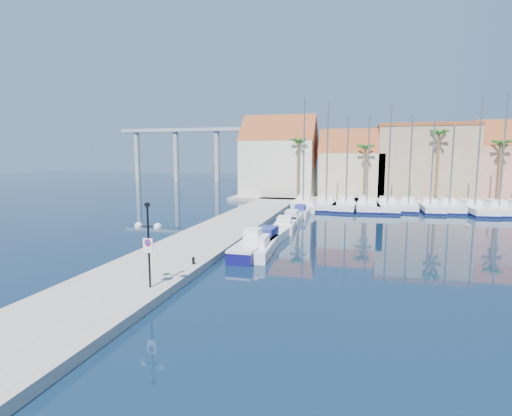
% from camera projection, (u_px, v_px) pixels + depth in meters
% --- Properties ---
extents(ground, '(260.00, 260.00, 0.00)m').
position_uv_depth(ground, '(291.00, 295.00, 20.89)').
color(ground, black).
rests_on(ground, ground).
extents(quay_west, '(6.00, 77.00, 0.50)m').
position_uv_depth(quay_west, '(217.00, 233.00, 36.05)').
color(quay_west, gray).
rests_on(quay_west, ground).
extents(shore_north, '(54.00, 16.00, 0.50)m').
position_uv_depth(shore_north, '(402.00, 199.00, 64.42)').
color(shore_north, gray).
rests_on(shore_north, ground).
extents(lamp_post, '(1.50, 0.46, 4.42)m').
position_uv_depth(lamp_post, '(148.00, 232.00, 20.23)').
color(lamp_post, black).
rests_on(lamp_post, quay_west).
extents(bollard, '(0.18, 0.18, 0.45)m').
position_uv_depth(bollard, '(193.00, 261.00, 24.93)').
color(bollard, black).
rests_on(bollard, quay_west).
extents(fishing_boat, '(1.83, 5.33, 1.86)m').
position_uv_depth(fishing_boat, '(250.00, 248.00, 28.94)').
color(fishing_boat, '#100D4F').
rests_on(fishing_boat, ground).
extents(motorboat_west_0, '(2.53, 6.85, 1.40)m').
position_uv_depth(motorboat_west_0, '(259.00, 246.00, 29.80)').
color(motorboat_west_0, white).
rests_on(motorboat_west_0, ground).
extents(motorboat_west_1, '(2.47, 6.51, 1.40)m').
position_uv_depth(motorboat_west_1, '(269.00, 237.00, 33.32)').
color(motorboat_west_1, white).
rests_on(motorboat_west_1, ground).
extents(motorboat_west_2, '(2.29, 5.96, 1.40)m').
position_uv_depth(motorboat_west_2, '(285.00, 225.00, 38.98)').
color(motorboat_west_2, white).
rests_on(motorboat_west_2, ground).
extents(motorboat_west_3, '(1.78, 5.53, 1.40)m').
position_uv_depth(motorboat_west_3, '(293.00, 218.00, 43.25)').
color(motorboat_west_3, white).
rests_on(motorboat_west_3, ground).
extents(motorboat_west_4, '(1.85, 5.36, 1.40)m').
position_uv_depth(motorboat_west_4, '(301.00, 212.00, 47.86)').
color(motorboat_west_4, white).
rests_on(motorboat_west_4, ground).
extents(motorboat_west_5, '(2.10, 5.84, 1.40)m').
position_uv_depth(motorboat_west_5, '(309.00, 206.00, 52.96)').
color(motorboat_west_5, white).
rests_on(motorboat_west_5, ground).
extents(motorboat_west_6, '(1.79, 5.29, 1.40)m').
position_uv_depth(motorboat_west_6, '(308.00, 201.00, 59.06)').
color(motorboat_west_6, white).
rests_on(motorboat_west_6, ground).
extents(sailboat_0, '(2.82, 9.54, 14.98)m').
position_uv_depth(sailboat_0, '(304.00, 202.00, 56.43)').
color(sailboat_0, white).
rests_on(sailboat_0, ground).
extents(sailboat_1, '(3.36, 10.48, 14.27)m').
position_uv_depth(sailboat_1, '(326.00, 204.00, 55.23)').
color(sailboat_1, white).
rests_on(sailboat_1, ground).
extents(sailboat_2, '(3.64, 11.22, 12.30)m').
position_uv_depth(sailboat_2, '(346.00, 204.00, 54.55)').
color(sailboat_2, white).
rests_on(sailboat_2, ground).
extents(sailboat_3, '(3.43, 11.34, 12.31)m').
position_uv_depth(sailboat_3, '(366.00, 205.00, 54.17)').
color(sailboat_3, white).
rests_on(sailboat_3, ground).
extents(sailboat_4, '(3.03, 10.63, 13.84)m').
position_uv_depth(sailboat_4, '(387.00, 205.00, 53.36)').
color(sailboat_4, white).
rests_on(sailboat_4, ground).
extents(sailboat_5, '(3.10, 9.14, 12.35)m').
position_uv_depth(sailboat_5, '(408.00, 205.00, 53.64)').
color(sailboat_5, white).
rests_on(sailboat_5, ground).
extents(sailboat_6, '(2.58, 9.30, 11.47)m').
position_uv_depth(sailboat_6, '(429.00, 206.00, 52.22)').
color(sailboat_6, white).
rests_on(sailboat_6, ground).
extents(sailboat_7, '(2.48, 9.29, 11.07)m').
position_uv_depth(sailboat_7, '(448.00, 206.00, 52.36)').
color(sailboat_7, white).
rests_on(sailboat_7, ground).
extents(sailboat_8, '(3.54, 10.61, 14.32)m').
position_uv_depth(sailboat_8, '(473.00, 208.00, 50.74)').
color(sailboat_8, white).
rests_on(sailboat_8, ground).
extents(sailboat_9, '(2.86, 10.21, 14.87)m').
position_uv_depth(sailboat_9, '(497.00, 208.00, 50.40)').
color(sailboat_9, white).
rests_on(sailboat_9, ground).
extents(building_0, '(12.30, 9.00, 13.50)m').
position_uv_depth(building_0, '(279.00, 159.00, 67.61)').
color(building_0, beige).
rests_on(building_0, shore_north).
extents(building_1, '(10.30, 8.00, 11.00)m').
position_uv_depth(building_1, '(352.00, 167.00, 64.78)').
color(building_1, tan).
rests_on(building_1, shore_north).
extents(building_2, '(14.20, 10.20, 11.50)m').
position_uv_depth(building_2, '(424.00, 161.00, 62.88)').
color(building_2, '#99805E').
rests_on(building_2, shore_north).
extents(building_3, '(10.30, 8.00, 12.00)m').
position_uv_depth(building_3, '(511.00, 165.00, 58.98)').
color(building_3, '#B17359').
rests_on(building_3, shore_north).
extents(palm_0, '(2.60, 2.60, 10.15)m').
position_uv_depth(palm_0, '(298.00, 143.00, 61.48)').
color(palm_0, brown).
rests_on(palm_0, shore_north).
extents(palm_1, '(2.60, 2.60, 9.15)m').
position_uv_depth(palm_1, '(365.00, 149.00, 59.11)').
color(palm_1, brown).
rests_on(palm_1, shore_north).
extents(palm_2, '(2.60, 2.60, 11.15)m').
position_uv_depth(palm_2, '(439.00, 135.00, 56.37)').
color(palm_2, brown).
rests_on(palm_2, shore_north).
extents(palm_3, '(2.60, 2.60, 9.65)m').
position_uv_depth(palm_3, '(502.00, 145.00, 54.57)').
color(palm_3, brown).
rests_on(palm_3, shore_north).
extents(viaduct, '(48.00, 2.20, 14.45)m').
position_uv_depth(viaduct, '(199.00, 144.00, 107.93)').
color(viaduct, '#9E9E99').
rests_on(viaduct, ground).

